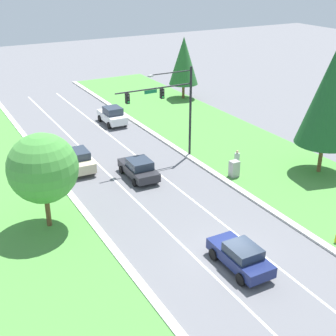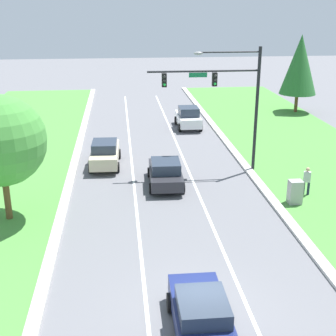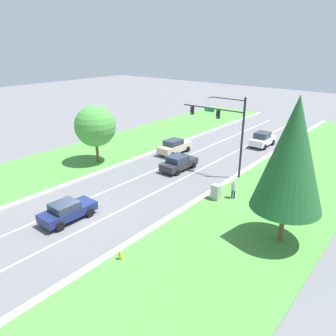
{
  "view_description": "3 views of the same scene",
  "coord_description": "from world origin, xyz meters",
  "px_view_note": "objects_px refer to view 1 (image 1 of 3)",
  "views": [
    {
      "loc": [
        -14.08,
        -17.88,
        15.79
      ],
      "look_at": [
        1.11,
        9.6,
        1.72
      ],
      "focal_mm": 50.0,
      "sensor_mm": 36.0,
      "label": 1
    },
    {
      "loc": [
        -2.51,
        -13.34,
        10.29
      ],
      "look_at": [
        0.1,
        11.3,
        1.48
      ],
      "focal_mm": 50.0,
      "sensor_mm": 36.0,
      "label": 2
    },
    {
      "loc": [
        19.18,
        -12.88,
        12.5
      ],
      "look_at": [
        0.84,
        9.75,
        1.19
      ],
      "focal_mm": 35.0,
      "sensor_mm": 36.0,
      "label": 3
    }
  ],
  "objects_px": {
    "charcoal_sedan": "(139,168)",
    "pedestrian": "(237,159)",
    "navy_sedan": "(240,256)",
    "white_sedan": "(112,116)",
    "oak_near_left_tree": "(43,168)",
    "conifer_far_right_tree": "(184,61)",
    "traffic_signal_mast": "(170,101)",
    "utility_cabinet": "(234,169)",
    "conifer_near_right_tree": "(329,99)",
    "champagne_sedan": "(78,159)"
  },
  "relations": [
    {
      "from": "traffic_signal_mast",
      "to": "utility_cabinet",
      "type": "xyz_separation_m",
      "value": [
        2.65,
        -5.55,
        -4.49
      ]
    },
    {
      "from": "charcoal_sedan",
      "to": "utility_cabinet",
      "type": "bearing_deg",
      "value": -26.35
    },
    {
      "from": "oak_near_left_tree",
      "to": "charcoal_sedan",
      "type": "bearing_deg",
      "value": 24.93
    },
    {
      "from": "oak_near_left_tree",
      "to": "conifer_near_right_tree",
      "type": "bearing_deg",
      "value": -6.09
    },
    {
      "from": "charcoal_sedan",
      "to": "conifer_near_right_tree",
      "type": "height_order",
      "value": "conifer_near_right_tree"
    },
    {
      "from": "traffic_signal_mast",
      "to": "navy_sedan",
      "type": "bearing_deg",
      "value": -105.09
    },
    {
      "from": "conifer_far_right_tree",
      "to": "oak_near_left_tree",
      "type": "bearing_deg",
      "value": -136.48
    },
    {
      "from": "pedestrian",
      "to": "oak_near_left_tree",
      "type": "xyz_separation_m",
      "value": [
        -15.92,
        -1.38,
        3.16
      ]
    },
    {
      "from": "charcoal_sedan",
      "to": "white_sedan",
      "type": "bearing_deg",
      "value": 77.81
    },
    {
      "from": "conifer_near_right_tree",
      "to": "conifer_far_right_tree",
      "type": "distance_m",
      "value": 24.17
    },
    {
      "from": "pedestrian",
      "to": "traffic_signal_mast",
      "type": "bearing_deg",
      "value": -31.77
    },
    {
      "from": "charcoal_sedan",
      "to": "pedestrian",
      "type": "bearing_deg",
      "value": -15.89
    },
    {
      "from": "champagne_sedan",
      "to": "conifer_near_right_tree",
      "type": "bearing_deg",
      "value": -28.78
    },
    {
      "from": "navy_sedan",
      "to": "conifer_far_right_tree",
      "type": "xyz_separation_m",
      "value": [
        14.89,
        31.34,
        3.88
      ]
    },
    {
      "from": "champagne_sedan",
      "to": "conifer_far_right_tree",
      "type": "bearing_deg",
      "value": 39.54
    },
    {
      "from": "navy_sedan",
      "to": "utility_cabinet",
      "type": "xyz_separation_m",
      "value": [
        6.8,
        9.83,
        -0.1
      ]
    },
    {
      "from": "white_sedan",
      "to": "champagne_sedan",
      "type": "distance_m",
      "value": 11.56
    },
    {
      "from": "pedestrian",
      "to": "conifer_near_right_tree",
      "type": "xyz_separation_m",
      "value": [
        5.5,
        -3.66,
        5.17
      ]
    },
    {
      "from": "traffic_signal_mast",
      "to": "pedestrian",
      "type": "distance_m",
      "value": 7.19
    },
    {
      "from": "traffic_signal_mast",
      "to": "charcoal_sedan",
      "type": "xyz_separation_m",
      "value": [
        -3.96,
        -2.01,
        -4.39
      ]
    },
    {
      "from": "white_sedan",
      "to": "pedestrian",
      "type": "bearing_deg",
      "value": -74.69
    },
    {
      "from": "oak_near_left_tree",
      "to": "white_sedan",
      "type": "bearing_deg",
      "value": 55.86
    },
    {
      "from": "charcoal_sedan",
      "to": "conifer_far_right_tree",
      "type": "xyz_separation_m",
      "value": [
        14.7,
        17.96,
        3.87
      ]
    },
    {
      "from": "charcoal_sedan",
      "to": "oak_near_left_tree",
      "type": "distance_m",
      "value": 9.68
    },
    {
      "from": "conifer_near_right_tree",
      "to": "conifer_far_right_tree",
      "type": "height_order",
      "value": "conifer_near_right_tree"
    },
    {
      "from": "champagne_sedan",
      "to": "charcoal_sedan",
      "type": "bearing_deg",
      "value": -45.3
    },
    {
      "from": "navy_sedan",
      "to": "charcoal_sedan",
      "type": "xyz_separation_m",
      "value": [
        0.19,
        13.38,
        0.01
      ]
    },
    {
      "from": "navy_sedan",
      "to": "conifer_far_right_tree",
      "type": "distance_m",
      "value": 34.91
    },
    {
      "from": "oak_near_left_tree",
      "to": "conifer_far_right_tree",
      "type": "distance_m",
      "value": 31.66
    },
    {
      "from": "white_sedan",
      "to": "utility_cabinet",
      "type": "distance_m",
      "value": 17.07
    },
    {
      "from": "navy_sedan",
      "to": "charcoal_sedan",
      "type": "distance_m",
      "value": 13.38
    },
    {
      "from": "navy_sedan",
      "to": "white_sedan",
      "type": "relative_size",
      "value": 1.01
    },
    {
      "from": "white_sedan",
      "to": "charcoal_sedan",
      "type": "height_order",
      "value": "white_sedan"
    },
    {
      "from": "utility_cabinet",
      "to": "oak_near_left_tree",
      "type": "relative_size",
      "value": 0.22
    },
    {
      "from": "charcoal_sedan",
      "to": "pedestrian",
      "type": "xyz_separation_m",
      "value": [
        7.67,
        -2.46,
        0.15
      ]
    },
    {
      "from": "navy_sedan",
      "to": "utility_cabinet",
      "type": "height_order",
      "value": "navy_sedan"
    },
    {
      "from": "conifer_near_right_tree",
      "to": "oak_near_left_tree",
      "type": "bearing_deg",
      "value": 173.91
    },
    {
      "from": "pedestrian",
      "to": "navy_sedan",
      "type": "bearing_deg",
      "value": 72.77
    },
    {
      "from": "oak_near_left_tree",
      "to": "conifer_far_right_tree",
      "type": "bearing_deg",
      "value": 43.52
    },
    {
      "from": "utility_cabinet",
      "to": "pedestrian",
      "type": "height_order",
      "value": "pedestrian"
    },
    {
      "from": "traffic_signal_mast",
      "to": "utility_cabinet",
      "type": "height_order",
      "value": "traffic_signal_mast"
    },
    {
      "from": "traffic_signal_mast",
      "to": "charcoal_sedan",
      "type": "distance_m",
      "value": 6.24
    },
    {
      "from": "champagne_sedan",
      "to": "white_sedan",
      "type": "bearing_deg",
      "value": 55.31
    },
    {
      "from": "utility_cabinet",
      "to": "oak_near_left_tree",
      "type": "height_order",
      "value": "oak_near_left_tree"
    },
    {
      "from": "charcoal_sedan",
      "to": "pedestrian",
      "type": "distance_m",
      "value": 8.06
    },
    {
      "from": "traffic_signal_mast",
      "to": "oak_near_left_tree",
      "type": "distance_m",
      "value": 13.58
    },
    {
      "from": "champagne_sedan",
      "to": "utility_cabinet",
      "type": "bearing_deg",
      "value": -34.06
    },
    {
      "from": "navy_sedan",
      "to": "white_sedan",
      "type": "xyz_separation_m",
      "value": [
        3.49,
        26.58,
        0.13
      ]
    },
    {
      "from": "white_sedan",
      "to": "charcoal_sedan",
      "type": "distance_m",
      "value": 13.61
    },
    {
      "from": "champagne_sedan",
      "to": "conifer_far_right_tree",
      "type": "height_order",
      "value": "conifer_far_right_tree"
    }
  ]
}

